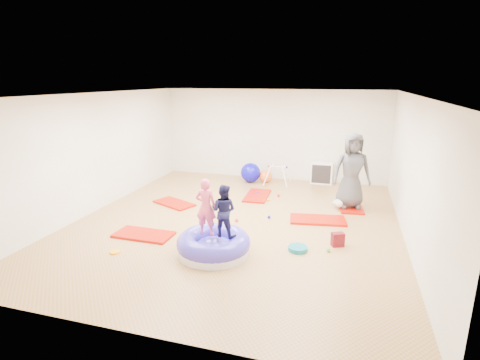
# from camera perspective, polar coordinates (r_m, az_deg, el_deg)

# --- Properties ---
(room) EXTENTS (7.01, 8.01, 2.81)m
(room) POSITION_cam_1_polar(r_m,az_deg,el_deg) (8.03, -0.60, 2.90)
(room) COLOR #AC8055
(room) RESTS_ON ground
(gym_mat_front_left) EXTENTS (1.20, 0.61, 0.05)m
(gym_mat_front_left) POSITION_cam_1_polar(r_m,az_deg,el_deg) (7.98, -14.46, -8.06)
(gym_mat_front_left) COLOR red
(gym_mat_front_left) RESTS_ON ground
(gym_mat_mid_left) EXTENTS (1.21, 0.94, 0.05)m
(gym_mat_mid_left) POSITION_cam_1_polar(r_m,az_deg,el_deg) (9.74, -9.99, -3.52)
(gym_mat_mid_left) COLOR red
(gym_mat_mid_left) RESTS_ON ground
(gym_mat_center_back) EXTENTS (0.65, 1.21, 0.05)m
(gym_mat_center_back) POSITION_cam_1_polar(r_m,az_deg,el_deg) (10.21, 2.64, -2.40)
(gym_mat_center_back) COLOR red
(gym_mat_center_back) RESTS_ON ground
(gym_mat_right) EXTENTS (1.30, 0.79, 0.05)m
(gym_mat_right) POSITION_cam_1_polar(r_m,az_deg,el_deg) (8.68, 11.77, -5.95)
(gym_mat_right) COLOR red
(gym_mat_right) RESTS_ON ground
(gym_mat_rear_right) EXTENTS (0.68, 1.16, 0.05)m
(gym_mat_rear_right) POSITION_cam_1_polar(r_m,az_deg,el_deg) (9.77, 16.45, -3.86)
(gym_mat_rear_right) COLOR red
(gym_mat_rear_right) RESTS_ON ground
(inflatable_cushion) EXTENTS (1.36, 1.36, 0.43)m
(inflatable_cushion) POSITION_cam_1_polar(r_m,az_deg,el_deg) (6.97, -4.02, -9.83)
(inflatable_cushion) COLOR silver
(inflatable_cushion) RESTS_ON ground
(child_pink) EXTENTS (0.39, 0.26, 1.06)m
(child_pink) POSITION_cam_1_polar(r_m,az_deg,el_deg) (6.77, -5.23, -3.71)
(child_pink) COLOR #FE547B
(child_pink) RESTS_ON inflatable_cushion
(child_navy) EXTENTS (0.50, 0.41, 0.97)m
(child_navy) POSITION_cam_1_polar(r_m,az_deg,el_deg) (6.70, -2.53, -4.30)
(child_navy) COLOR #171740
(child_navy) RESTS_ON inflatable_cushion
(adult_caregiver) EXTENTS (1.01, 0.79, 1.83)m
(adult_caregiver) POSITION_cam_1_polar(r_m,az_deg,el_deg) (9.44, 16.68, 1.41)
(adult_caregiver) COLOR #424246
(adult_caregiver) RESTS_ON gym_mat_rear_right
(infant) EXTENTS (0.34, 0.35, 0.20)m
(infant) POSITION_cam_1_polar(r_m,az_deg,el_deg) (9.53, 14.94, -3.43)
(infant) COLOR #B1C0E2
(infant) RESTS_ON gym_mat_rear_right
(ball_pit_balls) EXTENTS (2.17, 3.15, 0.07)m
(ball_pit_balls) POSITION_cam_1_polar(r_m,az_deg,el_deg) (9.10, 4.77, -4.59)
(ball_pit_balls) COLOR #0E09B7
(ball_pit_balls) RESTS_ON ground
(exercise_ball_blue) EXTENTS (0.61, 0.61, 0.61)m
(exercise_ball_blue) POSITION_cam_1_polar(r_m,az_deg,el_deg) (11.55, 1.62, 1.14)
(exercise_ball_blue) COLOR #0E09B7
(exercise_ball_blue) RESTS_ON ground
(exercise_ball_orange) EXTENTS (0.39, 0.39, 0.39)m
(exercise_ball_orange) POSITION_cam_1_polar(r_m,az_deg,el_deg) (11.55, 3.94, 0.55)
(exercise_ball_orange) COLOR orange
(exercise_ball_orange) RESTS_ON ground
(infant_play_gym) EXTENTS (0.75, 0.71, 0.57)m
(infant_play_gym) POSITION_cam_1_polar(r_m,az_deg,el_deg) (11.32, 5.72, 1.19)
(infant_play_gym) COLOR white
(infant_play_gym) RESTS_ON ground
(cube_shelf) EXTENTS (0.65, 0.32, 0.65)m
(cube_shelf) POSITION_cam_1_polar(r_m,az_deg,el_deg) (11.66, 12.31, 1.03)
(cube_shelf) COLOR white
(cube_shelf) RESTS_ON ground
(balance_disc) EXTENTS (0.37, 0.37, 0.08)m
(balance_disc) POSITION_cam_1_polar(r_m,az_deg,el_deg) (7.19, 8.79, -10.28)
(balance_disc) COLOR #0E6B7E
(balance_disc) RESTS_ON ground
(backpack) EXTENTS (0.27, 0.23, 0.27)m
(backpack) POSITION_cam_1_polar(r_m,az_deg,el_deg) (7.49, 14.67, -8.76)
(backpack) COLOR #A70213
(backpack) RESTS_ON ground
(yellow_toy) EXTENTS (0.20, 0.20, 0.03)m
(yellow_toy) POSITION_cam_1_polar(r_m,az_deg,el_deg) (7.41, -18.51, -10.35)
(yellow_toy) COLOR #FFA408
(yellow_toy) RESTS_ON ground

